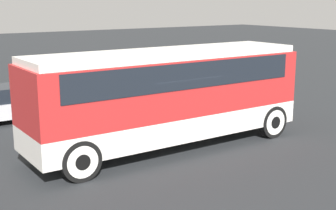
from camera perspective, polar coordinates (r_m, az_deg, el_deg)
The scene contains 4 objects.
ground_plane at distance 15.75m, azimuth 0.00°, elevation -5.24°, with size 120.00×120.00×0.00m, color #26282B.
tour_bus at distance 15.32m, azimuth 0.30°, elevation 1.88°, with size 9.50×2.52×3.28m.
parked_car_near at distance 22.35m, azimuth -0.12°, elevation 1.92°, with size 4.49×1.88×1.34m.
parked_car_mid at distance 20.33m, azimuth -17.07°, elevation 0.40°, with size 4.62×1.94×1.46m.
Camera 1 is at (-8.48, -12.37, 4.83)m, focal length 50.00 mm.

